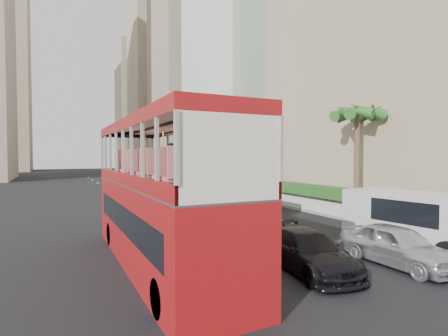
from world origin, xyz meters
TOP-DOWN VIEW (x-y plane):
  - ground_plane at (0.00, 0.00)m, footprint 200.00×200.00m
  - double_decker_bus at (-6.00, 0.00)m, footprint 2.50×11.00m
  - car_silver_lane_a at (-2.32, 1.06)m, footprint 2.11×4.96m
  - car_silver_lane_b at (1.36, -3.79)m, footprint 1.75×4.23m
  - car_black at (-1.77, -2.82)m, footprint 2.44×4.74m
  - van_asset at (1.05, 17.64)m, footprint 2.61×4.91m
  - minibus_near at (0.95, 7.67)m, footprint 2.08×6.22m
  - minibus_far at (4.32, 13.84)m, footprint 2.68×6.89m
  - panel_van_near at (4.08, -2.67)m, footprint 2.91×5.93m
  - panel_van_far at (3.91, 18.55)m, footprint 2.51×5.74m
  - sidewalk at (9.00, 25.00)m, footprint 6.00×120.00m
  - kerb_wall at (6.20, 14.00)m, footprint 0.30×44.00m
  - hedge at (6.20, 14.00)m, footprint 1.10×44.00m
  - palm_tree at (7.80, 4.00)m, footprint 0.36×0.36m
  - shell_station at (10.00, 23.00)m, footprint 6.50×8.00m
  - tower_mid at (18.00, 58.00)m, footprint 16.00×16.00m
  - tower_far_a at (17.00, 82.00)m, footprint 14.00×14.00m
  - tower_far_b at (17.00, 104.00)m, footprint 14.00×14.00m

SIDE VIEW (x-z plane):
  - ground_plane at x=0.00m, z-range 0.00..0.00m
  - car_silver_lane_a at x=-2.32m, z-range -0.79..0.79m
  - car_silver_lane_b at x=1.36m, z-range -0.72..0.72m
  - car_black at x=-1.77m, z-range -0.66..0.66m
  - van_asset at x=1.05m, z-range -0.66..0.66m
  - sidewalk at x=9.00m, z-range 0.00..0.18m
  - kerb_wall at x=6.20m, z-range 0.18..1.18m
  - panel_van_far at x=3.91m, z-range 0.00..2.26m
  - panel_van_near at x=4.08m, z-range 0.00..2.29m
  - minibus_near at x=0.95m, z-range 0.00..2.76m
  - minibus_far at x=4.32m, z-range 0.00..3.00m
  - hedge at x=6.20m, z-range 1.18..1.88m
  - double_decker_bus at x=-6.00m, z-range 0.00..5.06m
  - shell_station at x=10.00m, z-range 0.00..5.50m
  - palm_tree at x=7.80m, z-range 0.18..6.58m
  - tower_far_b at x=17.00m, z-range 0.00..40.00m
  - tower_far_a at x=17.00m, z-range 0.00..44.00m
  - tower_mid at x=18.00m, z-range 0.00..50.00m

